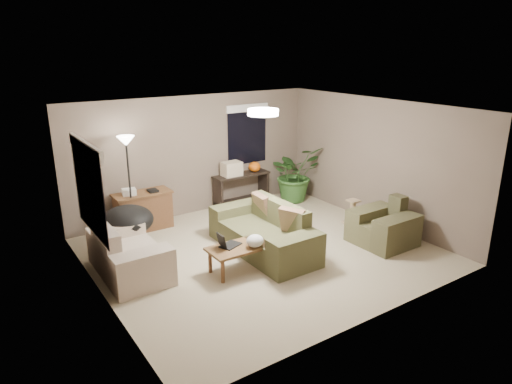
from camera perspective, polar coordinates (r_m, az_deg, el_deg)
room_shell at (r=7.62m, az=0.84°, el=1.05°), size 5.50×5.50×5.50m
main_sofa at (r=8.02m, az=1.13°, el=-5.36°), size 0.95×2.20×0.85m
throw_pillows at (r=8.02m, az=2.64°, el=-2.62°), size 0.39×1.39×0.47m
loveseat at (r=7.50m, az=-15.77°, el=-7.74°), size 0.90×1.60×0.85m
armchair at (r=8.62m, az=15.63°, el=-4.33°), size 0.95×1.00×0.85m
coffee_table at (r=7.30m, az=-2.12°, el=-7.24°), size 1.00×0.55×0.42m
laptop at (r=7.25m, az=-3.68°, el=-6.40°), size 0.39×0.33×0.24m
plastic_bag at (r=7.22m, az=-0.14°, el=-6.13°), size 0.36×0.35×0.20m
desk at (r=9.17m, az=-13.89°, el=-2.29°), size 1.10×0.50×0.75m
desk_papers at (r=8.98m, az=-14.99°, el=0.05°), size 0.69×0.28×0.12m
console_table at (r=10.17m, az=-1.83°, el=0.58°), size 1.30×0.40×0.75m
pumpkin at (r=10.24m, az=-0.19°, el=3.17°), size 0.34×0.34×0.22m
cardboard_box at (r=9.92m, az=-3.08°, el=2.91°), size 0.41×0.31×0.31m
papasan_chair at (r=8.30m, az=-15.72°, el=-3.96°), size 1.08×1.08×0.80m
floor_lamp at (r=8.60m, az=-15.83°, el=4.70°), size 0.32×0.32×1.91m
ceiling_fixture at (r=7.37m, az=0.88°, el=9.94°), size 0.50×0.50×0.10m
houseplant at (r=10.59m, az=4.84°, el=1.57°), size 1.15×1.28×1.00m
cat_scratching_post at (r=9.44m, az=11.97°, el=-2.62°), size 0.32×0.32×0.50m
window_left at (r=6.67m, az=-20.36°, el=2.22°), size 0.05×1.56×1.33m
window_back at (r=10.22m, az=-1.10°, el=8.45°), size 1.06×0.05×1.33m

